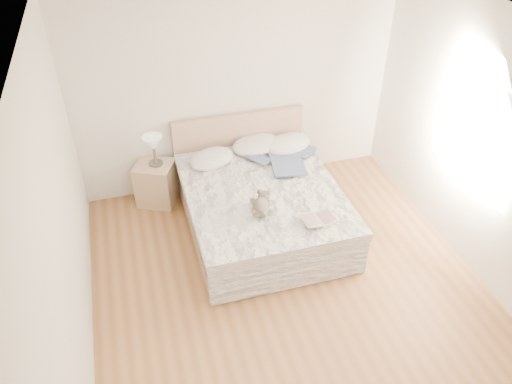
{
  "coord_description": "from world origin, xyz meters",
  "views": [
    {
      "loc": [
        -1.33,
        -3.24,
        3.95
      ],
      "look_at": [
        -0.1,
        1.05,
        0.62
      ],
      "focal_mm": 35.0,
      "sensor_mm": 36.0,
      "label": 1
    }
  ],
  "objects_px": {
    "bed": "(261,205)",
    "teddy_bear": "(260,210)",
    "nightstand": "(156,183)",
    "table_lamp": "(153,145)",
    "childrens_book": "(318,219)",
    "photo_book": "(205,165)"
  },
  "relations": [
    {
      "from": "nightstand",
      "to": "teddy_bear",
      "type": "bearing_deg",
      "value": -53.42
    },
    {
      "from": "table_lamp",
      "to": "teddy_bear",
      "type": "height_order",
      "value": "table_lamp"
    },
    {
      "from": "bed",
      "to": "nightstand",
      "type": "height_order",
      "value": "bed"
    },
    {
      "from": "table_lamp",
      "to": "childrens_book",
      "type": "xyz_separation_m",
      "value": [
        1.49,
        -1.62,
        -0.21
      ]
    },
    {
      "from": "table_lamp",
      "to": "photo_book",
      "type": "relative_size",
      "value": 1.32
    },
    {
      "from": "photo_book",
      "to": "childrens_book",
      "type": "distance_m",
      "value": 1.62
    },
    {
      "from": "bed",
      "to": "photo_book",
      "type": "relative_size",
      "value": 7.37
    },
    {
      "from": "nightstand",
      "to": "childrens_book",
      "type": "xyz_separation_m",
      "value": [
        1.52,
        -1.61,
        0.35
      ]
    },
    {
      "from": "photo_book",
      "to": "bed",
      "type": "bearing_deg",
      "value": -53.07
    },
    {
      "from": "bed",
      "to": "teddy_bear",
      "type": "bearing_deg",
      "value": -106.9
    },
    {
      "from": "table_lamp",
      "to": "nightstand",
      "type": "bearing_deg",
      "value": -163.63
    },
    {
      "from": "nightstand",
      "to": "table_lamp",
      "type": "xyz_separation_m",
      "value": [
        0.03,
        0.01,
        0.56
      ]
    },
    {
      "from": "table_lamp",
      "to": "photo_book",
      "type": "distance_m",
      "value": 0.66
    },
    {
      "from": "photo_book",
      "to": "teddy_bear",
      "type": "relative_size",
      "value": 0.94
    },
    {
      "from": "nightstand",
      "to": "table_lamp",
      "type": "relative_size",
      "value": 1.46
    },
    {
      "from": "nightstand",
      "to": "table_lamp",
      "type": "height_order",
      "value": "table_lamp"
    },
    {
      "from": "bed",
      "to": "photo_book",
      "type": "bearing_deg",
      "value": 134.78
    },
    {
      "from": "nightstand",
      "to": "table_lamp",
      "type": "distance_m",
      "value": 0.56
    },
    {
      "from": "nightstand",
      "to": "table_lamp",
      "type": "bearing_deg",
      "value": 16.37
    },
    {
      "from": "nightstand",
      "to": "photo_book",
      "type": "relative_size",
      "value": 1.92
    },
    {
      "from": "bed",
      "to": "teddy_bear",
      "type": "xyz_separation_m",
      "value": [
        -0.15,
        -0.5,
        0.34
      ]
    },
    {
      "from": "bed",
      "to": "childrens_book",
      "type": "bearing_deg",
      "value": -63.7
    }
  ]
}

